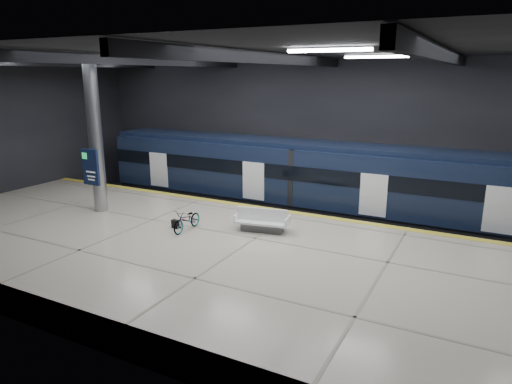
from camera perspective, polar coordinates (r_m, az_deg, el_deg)
The scene contains 10 objects.
ground at distance 18.78m, azimuth 1.33°, elevation -7.99°, with size 30.00×30.00×0.00m, color black.
room_shell at distance 17.41m, azimuth 1.44°, elevation 9.68°, with size 30.10×16.10×8.05m.
platform at distance 16.54m, azimuth -2.55°, elevation -9.17°, with size 30.00×11.00×1.10m, color #B9AF9D.
safety_strip at distance 20.77m, azimuth 4.70°, elevation -2.56°, with size 30.00×0.40×0.01m, color gold.
rails at distance 23.52m, azimuth 7.27°, elevation -3.19°, with size 30.00×1.52×0.16m.
train at distance 22.40m, azimuth 12.31°, elevation 0.95°, with size 29.40×2.84×3.79m.
bench at distance 18.20m, azimuth 0.79°, elevation -3.91°, with size 2.27×1.28×0.95m.
bicycle at distance 18.46m, azimuth -8.60°, elevation -3.44°, with size 0.59×1.71×0.90m, color #99999E.
pannier_bag at distance 18.89m, azimuth -10.05°, elevation -3.96°, with size 0.30×0.18×0.35m, color black.
info_column at distance 21.53m, azimuth -19.49°, elevation 6.42°, with size 0.90×0.78×6.90m.
Camera 1 is at (7.63, -15.58, 7.19)m, focal length 32.00 mm.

